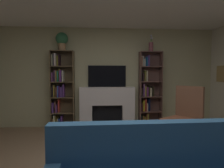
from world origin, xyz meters
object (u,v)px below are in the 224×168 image
at_px(fireplace, 107,106).
at_px(bookshelf_right, 148,91).
at_px(bookshelf_left, 60,90).
at_px(tv, 107,76).
at_px(vase_with_flowers, 151,45).
at_px(potted_plant, 62,40).
at_px(armchair, 184,116).

height_order(fireplace, bookshelf_right, bookshelf_right).
xyz_separation_m(fireplace, bookshelf_left, (-1.17, 0.00, 0.42)).
distance_m(tv, vase_with_flowers, 1.36).
bearing_deg(tv, fireplace, -90.00).
distance_m(bookshelf_right, potted_plant, 2.50).
relative_size(potted_plant, vase_with_flowers, 1.03).
bearing_deg(armchair, vase_with_flowers, 101.27).
height_order(bookshelf_right, vase_with_flowers, vase_with_flowers).
xyz_separation_m(fireplace, tv, (0.00, 0.08, 0.76)).
relative_size(tv, armchair, 0.86).
xyz_separation_m(bookshelf_left, potted_plant, (0.06, -0.04, 1.22)).
bearing_deg(armchair, bookshelf_left, 151.21).
distance_m(bookshelf_left, potted_plant, 1.22).
bearing_deg(bookshelf_left, vase_with_flowers, -1.09).
bearing_deg(bookshelf_right, armchair, -76.85).
bearing_deg(armchair, potted_plant, 151.38).
xyz_separation_m(tv, bookshelf_right, (1.05, -0.07, -0.37)).
distance_m(bookshelf_left, armchair, 2.93).
bearing_deg(armchair, fireplace, 134.65).
bearing_deg(bookshelf_right, fireplace, -179.31).
relative_size(bookshelf_left, vase_with_flowers, 4.47).
relative_size(tv, vase_with_flowers, 2.25).
bearing_deg(fireplace, vase_with_flowers, -2.04).
distance_m(tv, bookshelf_left, 1.22).
height_order(tv, vase_with_flowers, vase_with_flowers).
xyz_separation_m(fireplace, vase_with_flowers, (1.11, -0.04, 1.53)).
bearing_deg(vase_with_flowers, bookshelf_left, 178.91).
relative_size(fireplace, bookshelf_left, 0.78).
distance_m(tv, potted_plant, 1.42).
bearing_deg(fireplace, tv, 90.00).
height_order(tv, bookshelf_left, bookshelf_left).
bearing_deg(bookshelf_right, vase_with_flowers, -41.49).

